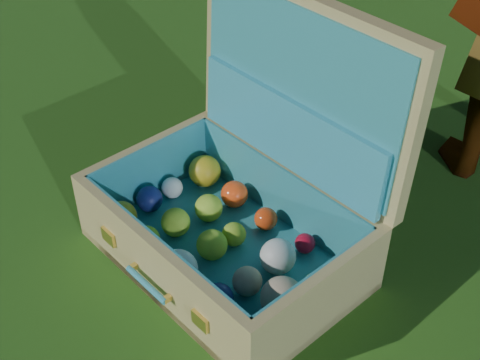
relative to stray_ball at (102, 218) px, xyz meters
name	(u,v)px	position (x,y,z in m)	size (l,w,h in m)	color
ground	(280,313)	(0.54, -0.06, -0.03)	(60.00, 60.00, 0.00)	#215114
stray_ball	(102,218)	(0.00, 0.00, 0.00)	(0.06, 0.06, 0.06)	teal
suitcase	(248,193)	(0.37, 0.11, 0.14)	(0.79, 0.71, 0.63)	tan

